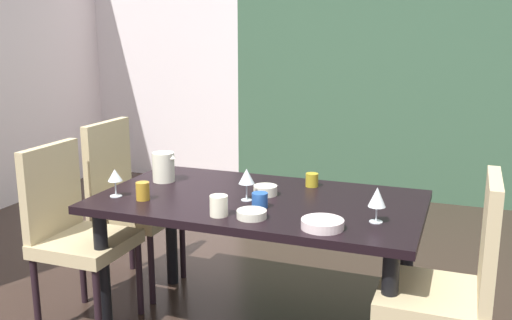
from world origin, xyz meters
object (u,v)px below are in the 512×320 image
object	(u,v)px
dining_table	(259,215)
serving_bowl_corner	(265,190)
pitcher_west	(164,167)
wine_glass_east	(377,198)
wine_glass_right	(247,177)
serving_bowl_rear	(322,224)
chair_left_near	(73,227)
wine_glass_south	(115,176)
chair_left_far	(126,198)
chair_right_near	(455,280)
serving_bowl_front	(252,214)
cup_north	(219,206)
cup_center	(260,200)
cup_left	(312,180)
cup_near_window	(143,191)

from	to	relation	value
dining_table	serving_bowl_corner	bearing A→B (deg)	79.49
pitcher_west	wine_glass_east	bearing A→B (deg)	-12.74
wine_glass_right	serving_bowl_rear	size ratio (longest dim) A/B	0.87
chair_left_near	wine_glass_right	distance (m)	0.98
serving_bowl_rear	serving_bowl_corner	xyz separation A→B (m)	(-0.40, 0.39, 0.00)
wine_glass_south	chair_left_far	bearing A→B (deg)	119.06
wine_glass_east	wine_glass_right	world-z (taller)	wine_glass_right
chair_right_near	serving_bowl_front	size ratio (longest dim) A/B	7.35
cup_north	cup_center	bearing A→B (deg)	53.74
chair_right_near	serving_bowl_rear	world-z (taller)	chair_right_near
dining_table	chair_left_near	size ratio (longest dim) A/B	1.66
chair_right_near	dining_table	bearing A→B (deg)	75.09
chair_right_near	serving_bowl_front	distance (m)	0.90
dining_table	cup_left	bearing A→B (deg)	57.54
chair_left_near	chair_right_near	bearing A→B (deg)	90.00
wine_glass_east	cup_near_window	world-z (taller)	wine_glass_east
cup_north	wine_glass_right	bearing A→B (deg)	83.46
wine_glass_south	serving_bowl_front	size ratio (longest dim) A/B	1.04
wine_glass_right	cup_near_window	distance (m)	0.52
cup_north	cup_left	distance (m)	0.68
cup_north	cup_center	distance (m)	0.22
chair_left_near	wine_glass_south	size ratio (longest dim) A/B	6.87
dining_table	cup_center	world-z (taller)	cup_center
chair_left_far	serving_bowl_rear	bearing A→B (deg)	67.12
dining_table	chair_right_near	world-z (taller)	chair_right_near
dining_table	cup_near_window	bearing A→B (deg)	-156.33
dining_table	pitcher_west	xyz separation A→B (m)	(-0.61, 0.11, 0.17)
serving_bowl_front	serving_bowl_corner	size ratio (longest dim) A/B	1.12
chair_left_far	wine_glass_right	size ratio (longest dim) A/B	6.33
chair_left_near	serving_bowl_corner	size ratio (longest dim) A/B	7.98
cup_center	chair_left_near	bearing A→B (deg)	-173.76
chair_right_near	cup_left	bearing A→B (deg)	53.85
dining_table	serving_bowl_front	distance (m)	0.33
chair_right_near	wine_glass_east	xyz separation A→B (m)	(-0.35, 0.09, 0.29)
wine_glass_east	serving_bowl_rear	bearing A→B (deg)	-141.23
chair_right_near	wine_glass_south	world-z (taller)	chair_right_near
serving_bowl_front	cup_left	size ratio (longest dim) A/B	1.89
pitcher_west	chair_right_near	bearing A→B (deg)	-13.29
serving_bowl_front	serving_bowl_rear	bearing A→B (deg)	-3.75
wine_glass_east	cup_left	size ratio (longest dim) A/B	2.20
serving_bowl_rear	cup_left	world-z (taller)	cup_left
wine_glass_east	serving_bowl_front	xyz separation A→B (m)	(-0.53, -0.14, -0.09)
wine_glass_east	cup_north	bearing A→B (deg)	-166.58
chair_right_near	chair_left_far	size ratio (longest dim) A/B	0.98
chair_left_far	serving_bowl_rear	size ratio (longest dim) A/B	5.54
serving_bowl_corner	pitcher_west	size ratio (longest dim) A/B	0.74
wine_glass_east	wine_glass_south	xyz separation A→B (m)	(-1.30, -0.07, -0.01)
chair_left_near	cup_center	xyz separation A→B (m)	(1.01, 0.11, 0.22)
cup_near_window	pitcher_west	xyz separation A→B (m)	(-0.08, 0.35, 0.04)
serving_bowl_rear	cup_north	distance (m)	0.48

